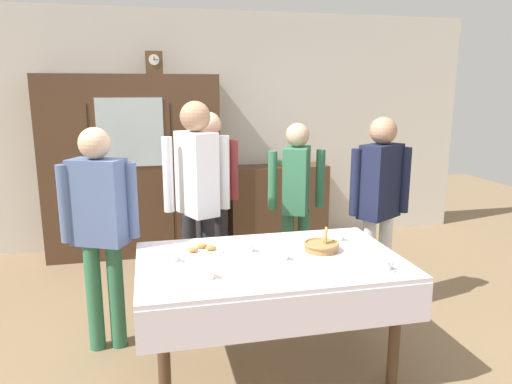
{
  "coord_description": "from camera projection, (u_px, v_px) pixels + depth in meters",
  "views": [
    {
      "loc": [
        -0.73,
        -3.01,
        1.84
      ],
      "look_at": [
        0.0,
        0.2,
        1.12
      ],
      "focal_mm": 33.51,
      "sensor_mm": 36.0,
      "label": 1
    }
  ],
  "objects": [
    {
      "name": "mantel_clock",
      "position": [
        154.0,
        63.0,
        5.07
      ],
      "size": [
        0.18,
        0.11,
        0.24
      ],
      "color": "brown",
      "rests_on": "wall_cabinet"
    },
    {
      "name": "person_near_right_end",
      "position": [
        380.0,
        195.0,
        3.89
      ],
      "size": [
        0.52,
        0.36,
        1.62
      ],
      "color": "silver",
      "rests_on": "ground"
    },
    {
      "name": "dining_table",
      "position": [
        271.0,
        275.0,
        3.05
      ],
      "size": [
        1.68,
        1.05,
        0.77
      ],
      "color": "#4C3321",
      "rests_on": "ground"
    },
    {
      "name": "spoon_near_right",
      "position": [
        282.0,
        269.0,
        2.87
      ],
      "size": [
        0.12,
        0.02,
        0.01
      ],
      "color": "silver",
      "rests_on": "dining_table"
    },
    {
      "name": "tea_cup_mid_left",
      "position": [
        248.0,
        249.0,
        3.16
      ],
      "size": [
        0.13,
        0.13,
        0.06
      ],
      "color": "silver",
      "rests_on": "dining_table"
    },
    {
      "name": "ground_plane",
      "position": [
        262.0,
        351.0,
        3.42
      ],
      "size": [
        12.0,
        12.0,
        0.0
      ],
      "primitive_type": "plane",
      "color": "#846B4C",
      "rests_on": "ground"
    },
    {
      "name": "pastry_plate",
      "position": [
        202.0,
        251.0,
        3.16
      ],
      "size": [
        0.28,
        0.28,
        0.05
      ],
      "color": "white",
      "rests_on": "dining_table"
    },
    {
      "name": "tea_cup_far_left",
      "position": [
        282.0,
        257.0,
        3.01
      ],
      "size": [
        0.13,
        0.13,
        0.06
      ],
      "color": "white",
      "rests_on": "dining_table"
    },
    {
      "name": "book_stack",
      "position": [
        279.0,
        163.0,
        5.67
      ],
      "size": [
        0.14,
        0.2,
        0.06
      ],
      "color": "#B29333",
      "rests_on": "bookshelf_low"
    },
    {
      "name": "tea_cup_mid_right",
      "position": [
        338.0,
        237.0,
        3.4
      ],
      "size": [
        0.13,
        0.13,
        0.06
      ],
      "color": "silver",
      "rests_on": "dining_table"
    },
    {
      "name": "back_wall",
      "position": [
        210.0,
        130.0,
        5.65
      ],
      "size": [
        6.4,
        0.1,
        2.7
      ],
      "primitive_type": "cube",
      "color": "silver",
      "rests_on": "ground"
    },
    {
      "name": "tea_cup_near_left",
      "position": [
        172.0,
        258.0,
        2.98
      ],
      "size": [
        0.13,
        0.13,
        0.06
      ],
      "color": "silver",
      "rests_on": "dining_table"
    },
    {
      "name": "bookshelf_low",
      "position": [
        278.0,
        204.0,
        5.77
      ],
      "size": [
        1.17,
        0.35,
        0.93
      ],
      "color": "#4C3321",
      "rests_on": "ground"
    },
    {
      "name": "wall_cabinet",
      "position": [
        133.0,
        167.0,
        5.25
      ],
      "size": [
        1.88,
        0.46,
        1.98
      ],
      "color": "#4C3321",
      "rests_on": "ground"
    },
    {
      "name": "tea_cup_center",
      "position": [
        385.0,
        266.0,
        2.85
      ],
      "size": [
        0.13,
        0.13,
        0.06
      ],
      "color": "silver",
      "rests_on": "dining_table"
    },
    {
      "name": "tea_cup_far_right",
      "position": [
        208.0,
        275.0,
        2.72
      ],
      "size": [
        0.13,
        0.13,
        0.06
      ],
      "color": "white",
      "rests_on": "dining_table"
    },
    {
      "name": "bread_basket",
      "position": [
        321.0,
        246.0,
        3.19
      ],
      "size": [
        0.24,
        0.24,
        0.16
      ],
      "color": "#9E7542",
      "rests_on": "dining_table"
    },
    {
      "name": "person_behind_table_left",
      "position": [
        197.0,
        188.0,
        3.74
      ],
      "size": [
        0.52,
        0.41,
        1.75
      ],
      "color": "#232328",
      "rests_on": "ground"
    },
    {
      "name": "person_beside_shelf",
      "position": [
        296.0,
        193.0,
        4.23
      ],
      "size": [
        0.52,
        0.41,
        1.55
      ],
      "color": "#33704C",
      "rests_on": "ground"
    },
    {
      "name": "person_by_cabinet",
      "position": [
        100.0,
        219.0,
        3.27
      ],
      "size": [
        0.52,
        0.33,
        1.59
      ],
      "color": "#33704C",
      "rests_on": "ground"
    },
    {
      "name": "spoon_center",
      "position": [
        361.0,
        251.0,
        3.18
      ],
      "size": [
        0.12,
        0.02,
        0.01
      ],
      "color": "silver",
      "rests_on": "dining_table"
    },
    {
      "name": "person_behind_table_right",
      "position": [
        210.0,
        184.0,
        4.29
      ],
      "size": [
        0.52,
        0.38,
        1.64
      ],
      "color": "#232328",
      "rests_on": "ground"
    }
  ]
}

